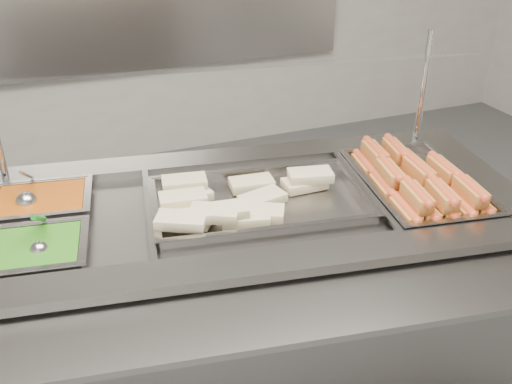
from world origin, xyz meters
name	(u,v)px	position (x,y,z in m)	size (l,w,h in m)	color
steam_counter	(243,307)	(0.04, 0.32, 0.40)	(1.79, 1.01, 0.81)	slate
tray_rail	(279,312)	(-0.03, -0.14, 0.76)	(1.64, 0.58, 0.05)	gray
sneeze_guard	(227,72)	(0.07, 0.51, 1.14)	(1.51, 0.50, 0.40)	silver
pan_hotdogs	(415,191)	(0.60, 0.23, 0.77)	(0.38, 0.54, 0.09)	#969393
pan_wraps	(259,205)	(0.09, 0.31, 0.78)	(0.66, 0.45, 0.06)	#969393
pan_beans	(43,209)	(-0.51, 0.54, 0.77)	(0.30, 0.26, 0.09)	#969393
pan_peas	(32,259)	(-0.55, 0.28, 0.77)	(0.30, 0.26, 0.09)	#969393
hotdogs_in_buns	(415,181)	(0.58, 0.22, 0.82)	(0.29, 0.50, 0.11)	#965E1F
tortilla_wraps	(228,201)	(0.00, 0.32, 0.81)	(0.60, 0.33, 0.06)	beige
ladle	(27,200)	(-0.55, 0.53, 0.82)	(0.06, 0.17, 0.13)	silver
serving_spoon	(39,244)	(-0.53, 0.27, 0.82)	(0.05, 0.16, 0.12)	silver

